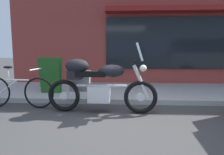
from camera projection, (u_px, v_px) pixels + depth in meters
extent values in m
plane|color=#363636|center=(117.00, 126.00, 3.37)|extent=(80.00, 80.00, 0.00)
torus|color=black|center=(141.00, 97.00, 4.00)|extent=(0.68, 0.11, 0.67)
cylinder|color=silver|center=(141.00, 97.00, 4.00)|extent=(0.16, 0.07, 0.16)
torus|color=black|center=(64.00, 96.00, 4.14)|extent=(0.68, 0.11, 0.67)
cylinder|color=silver|center=(64.00, 96.00, 4.14)|extent=(0.16, 0.07, 0.16)
cube|color=silver|center=(99.00, 94.00, 4.07)|extent=(0.45, 0.32, 0.32)
cylinder|color=silver|center=(102.00, 86.00, 4.04)|extent=(1.03, 0.10, 0.06)
ellipsoid|color=black|center=(111.00, 71.00, 3.99)|extent=(0.53, 0.30, 0.26)
cube|color=black|center=(91.00, 74.00, 4.03)|extent=(0.61, 0.26, 0.11)
cube|color=black|center=(75.00, 75.00, 4.06)|extent=(0.29, 0.23, 0.18)
cylinder|color=silver|center=(141.00, 81.00, 3.96)|extent=(0.35, 0.08, 0.67)
cylinder|color=black|center=(135.00, 61.00, 3.92)|extent=(0.06, 0.62, 0.04)
cube|color=silver|center=(139.00, 52.00, 3.89)|extent=(0.16, 0.33, 0.35)
sphere|color=#EAEACC|center=(143.00, 68.00, 3.92)|extent=(0.14, 0.14, 0.14)
cube|color=#A9A9A9|center=(80.00, 81.00, 4.32)|extent=(0.45, 0.22, 0.44)
cube|color=black|center=(81.00, 80.00, 4.43)|extent=(0.37, 0.03, 0.03)
ellipsoid|color=black|center=(77.00, 66.00, 4.04)|extent=(0.49, 0.34, 0.28)
torus|color=black|center=(39.00, 93.00, 4.37)|extent=(0.69, 0.09, 0.69)
cylinder|color=silver|center=(16.00, 80.00, 4.40)|extent=(0.56, 0.07, 0.04)
cylinder|color=silver|center=(8.00, 87.00, 4.45)|extent=(0.44, 0.07, 0.32)
cylinder|color=silver|center=(8.00, 74.00, 4.41)|extent=(0.03, 0.03, 0.30)
ellipsoid|color=black|center=(8.00, 67.00, 4.39)|extent=(0.23, 0.11, 0.06)
cylinder|color=silver|center=(36.00, 69.00, 4.32)|extent=(0.06, 0.48, 0.03)
cube|color=#1E511E|center=(49.00, 76.00, 5.36)|extent=(0.55, 0.20, 0.97)
cube|color=#1E511E|center=(52.00, 75.00, 5.58)|extent=(0.55, 0.20, 0.97)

